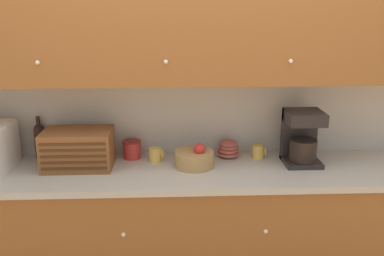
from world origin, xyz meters
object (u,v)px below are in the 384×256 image
bread_box (78,149)px  bowl_stack_on_counter (228,149)px  fruit_basket (195,158)px  storage_canister (132,149)px  wine_bottle (40,139)px  mug_blue_second (156,155)px  mug (258,152)px  coffee_maker (302,137)px

bread_box → bowl_stack_on_counter: bread_box is taller
bread_box → fruit_basket: (0.75, -0.02, -0.07)m
storage_canister → bowl_stack_on_counter: size_ratio=0.83×
wine_bottle → storage_canister: bearing=-3.8°
bread_box → mug_blue_second: bearing=9.1°
bread_box → bowl_stack_on_counter: 1.00m
storage_canister → bread_box: bearing=-154.9°
fruit_basket → bowl_stack_on_counter: size_ratio=1.69×
bowl_stack_on_counter → mug: bowl_stack_on_counter is taller
wine_bottle → bowl_stack_on_counter: 1.29m
fruit_basket → coffee_maker: bearing=3.1°
mug_blue_second → mug: (0.70, 0.04, -0.00)m
bread_box → bowl_stack_on_counter: bearing=8.4°
bread_box → bowl_stack_on_counter: (0.99, 0.15, -0.07)m
wine_bottle → coffee_maker: bearing=-5.9°
storage_canister → coffee_maker: bearing=-7.1°
coffee_maker → fruit_basket: bearing=-176.9°
mug_blue_second → bowl_stack_on_counter: (0.50, 0.07, 0.01)m
bread_box → mug: size_ratio=4.77×
storage_canister → bowl_stack_on_counter: storage_canister is taller
storage_canister → mug: 0.87m
mug → fruit_basket: bearing=-162.5°
wine_bottle → mug: size_ratio=3.18×
wine_bottle → coffee_maker: 1.77m
coffee_maker → wine_bottle: bearing=174.1°
bread_box → mug_blue_second: 0.50m
mug_blue_second → coffee_maker: 0.98m
storage_canister → mug: size_ratio=1.37×
storage_canister → mug: storage_canister is taller
bread_box → storage_canister: (0.33, 0.15, -0.06)m
mug_blue_second → mug: mug_blue_second is taller
wine_bottle → mug: 1.50m
coffee_maker → bread_box: bearing=-179.5°
mug_blue_second → bowl_stack_on_counter: size_ratio=0.63×
mug → mug_blue_second: bearing=-177.0°
fruit_basket → coffee_maker: size_ratio=0.71×
wine_bottle → mug_blue_second: (0.79, -0.12, -0.09)m
storage_canister → coffee_maker: size_ratio=0.35×
storage_canister → mug_blue_second: bearing=-24.4°
bread_box → fruit_basket: size_ratio=1.71×
wine_bottle → storage_canister: wine_bottle is taller
wine_bottle → bowl_stack_on_counter: wine_bottle is taller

